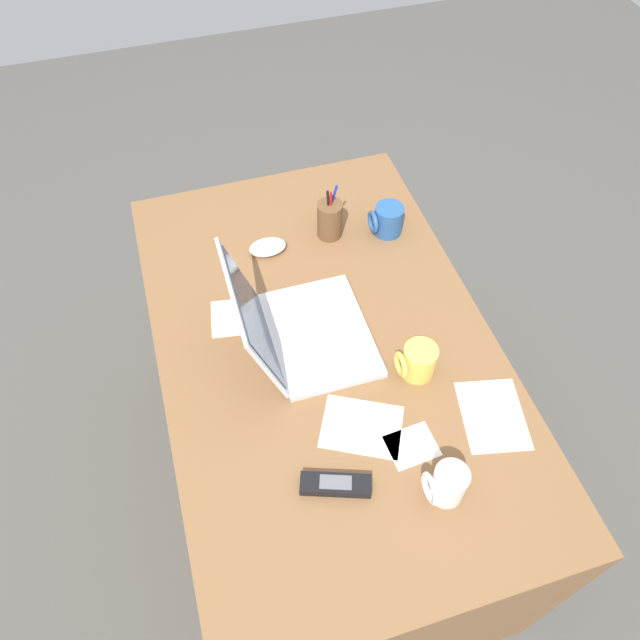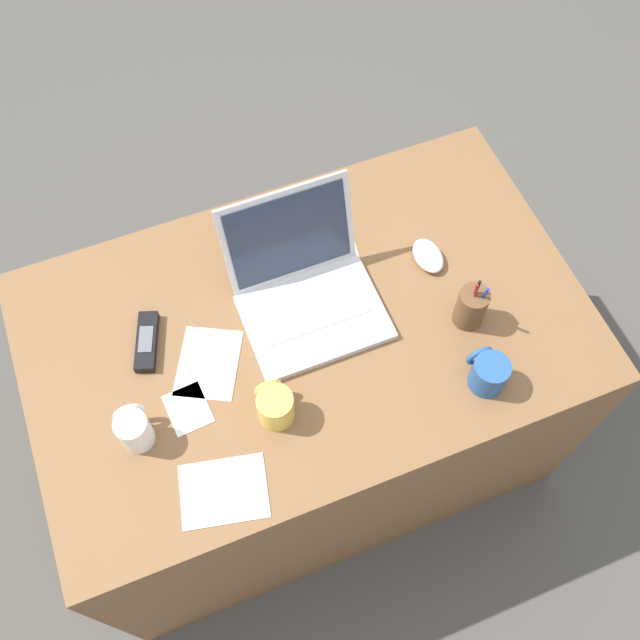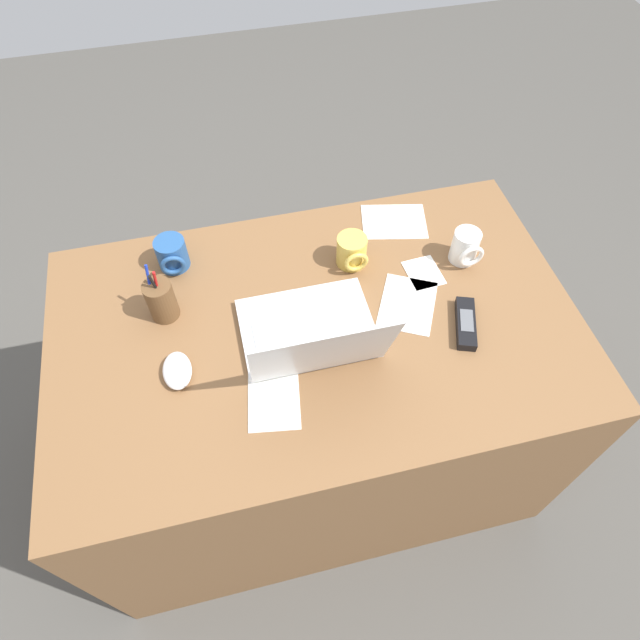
# 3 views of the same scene
# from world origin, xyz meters

# --- Properties ---
(ground_plane) EXTENTS (6.00, 6.00, 0.00)m
(ground_plane) POSITION_xyz_m (0.00, 0.00, 0.00)
(ground_plane) COLOR #4C4944
(desk) EXTENTS (1.30, 0.80, 0.75)m
(desk) POSITION_xyz_m (0.00, 0.00, 0.38)
(desk) COLOR brown
(desk) RESTS_ON ground
(laptop) EXTENTS (0.32, 0.31, 0.25)m
(laptop) POSITION_xyz_m (0.02, 0.06, 0.80)
(laptop) COLOR silver
(laptop) RESTS_ON desk
(computer_mouse) EXTENTS (0.07, 0.10, 0.03)m
(computer_mouse) POSITION_xyz_m (0.34, 0.06, 0.77)
(computer_mouse) COLOR white
(computer_mouse) RESTS_ON desk
(coffee_mug_white) EXTENTS (0.07, 0.08, 0.09)m
(coffee_mug_white) POSITION_xyz_m (-0.43, -0.12, 0.80)
(coffee_mug_white) COLOR white
(coffee_mug_white) RESTS_ON desk
(coffee_mug_tall) EXTENTS (0.08, 0.09, 0.09)m
(coffee_mug_tall) POSITION_xyz_m (0.32, -0.28, 0.80)
(coffee_mug_tall) COLOR #26518C
(coffee_mug_tall) RESTS_ON desk
(coffee_mug_spare) EXTENTS (0.08, 0.09, 0.09)m
(coffee_mug_spare) POSITION_xyz_m (-0.14, -0.18, 0.80)
(coffee_mug_spare) COLOR #E0BC4C
(coffee_mug_spare) RESTS_ON desk
(cordless_phone) EXTENTS (0.09, 0.15, 0.03)m
(cordless_phone) POSITION_xyz_m (-0.35, 0.09, 0.77)
(cordless_phone) COLOR black
(cordless_phone) RESTS_ON desk
(pen_holder) EXTENTS (0.07, 0.07, 0.16)m
(pen_holder) POSITION_xyz_m (0.35, -0.12, 0.81)
(pen_holder) COLOR brown
(pen_holder) RESTS_ON desk
(paper_note_near_laptop) EXTENTS (0.14, 0.18, 0.00)m
(paper_note_near_laptop) POSITION_xyz_m (0.14, 0.17, 0.75)
(paper_note_near_laptop) COLOR white
(paper_note_near_laptop) RESTS_ON desk
(paper_note_left) EXTENTS (0.20, 0.21, 0.00)m
(paper_note_left) POSITION_xyz_m (-0.24, -0.01, 0.75)
(paper_note_left) COLOR white
(paper_note_left) RESTS_ON desk
(paper_note_right) EXTENTS (0.09, 0.11, 0.00)m
(paper_note_right) POSITION_xyz_m (-0.31, -0.10, 0.75)
(paper_note_right) COLOR white
(paper_note_right) RESTS_ON desk
(paper_note_front) EXTENTS (0.20, 0.17, 0.00)m
(paper_note_front) POSITION_xyz_m (-0.30, -0.30, 0.75)
(paper_note_front) COLOR white
(paper_note_front) RESTS_ON desk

